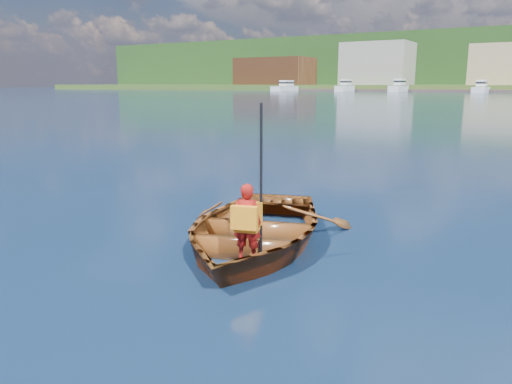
# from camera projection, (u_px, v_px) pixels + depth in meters

# --- Properties ---
(ground) EXTENTS (600.00, 600.00, 0.00)m
(ground) POSITION_uv_depth(u_px,v_px,m) (213.00, 225.00, 8.48)
(ground) COLOR #10273B
(ground) RESTS_ON ground
(rowboat) EXTENTS (3.81, 4.56, 0.81)m
(rowboat) POSITION_uv_depth(u_px,v_px,m) (253.00, 229.00, 7.37)
(rowboat) COLOR #6A380C
(rowboat) RESTS_ON ground
(child_paddler) EXTENTS (0.43, 0.42, 2.02)m
(child_paddler) POSITION_uv_depth(u_px,v_px,m) (247.00, 220.00, 6.40)
(child_paddler) COLOR #9F1411
(child_paddler) RESTS_ON ground
(hillside_trees) EXTENTS (316.23, 88.38, 26.65)m
(hillside_trees) POSITION_uv_depth(u_px,v_px,m) (466.00, 47.00, 222.46)
(hillside_trees) COLOR #382314
(hillside_trees) RESTS_ON ground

